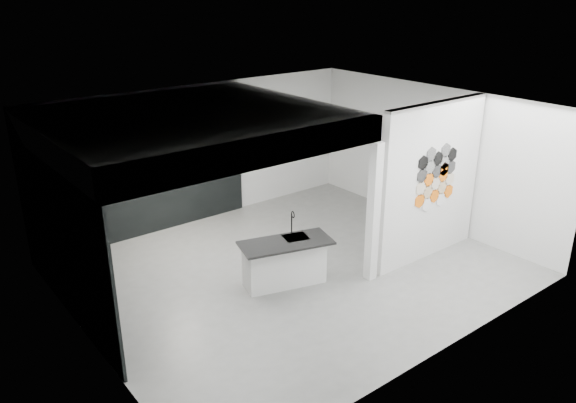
# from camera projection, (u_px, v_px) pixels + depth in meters

# --- Properties ---
(floor) EXTENTS (7.00, 6.00, 0.01)m
(floor) POSITION_uv_depth(u_px,v_px,m) (294.00, 270.00, 9.67)
(floor) COLOR slate
(partition_panel) EXTENTS (2.45, 0.15, 2.80)m
(partition_panel) POSITION_uv_depth(u_px,v_px,m) (431.00, 182.00, 9.71)
(partition_panel) COLOR silver
(partition_panel) RESTS_ON floor
(bay_clad_back) EXTENTS (4.40, 0.04, 2.35)m
(bay_clad_back) POSITION_uv_depth(u_px,v_px,m) (144.00, 177.00, 10.67)
(bay_clad_back) COLOR black
(bay_clad_back) RESTS_ON floor
(bay_clad_left) EXTENTS (0.04, 4.00, 2.35)m
(bay_clad_left) POSITION_uv_depth(u_px,v_px,m) (61.00, 242.00, 7.98)
(bay_clad_left) COLOR black
(bay_clad_left) RESTS_ON floor
(bulkhead) EXTENTS (4.40, 4.00, 0.40)m
(bulkhead) POSITION_uv_depth(u_px,v_px,m) (190.00, 125.00, 8.73)
(bulkhead) COLOR silver
(bulkhead) RESTS_ON corner_column
(corner_column) EXTENTS (0.16, 0.16, 2.35)m
(corner_column) POSITION_uv_depth(u_px,v_px,m) (373.00, 213.00, 8.98)
(corner_column) COLOR silver
(corner_column) RESTS_ON floor
(fascia_beam) EXTENTS (4.40, 0.16, 0.40)m
(fascia_beam) POSITION_uv_depth(u_px,v_px,m) (261.00, 152.00, 7.32)
(fascia_beam) COLOR silver
(fascia_beam) RESTS_ON corner_column
(wall_basin) EXTENTS (0.40, 0.60, 0.12)m
(wall_basin) POSITION_uv_depth(u_px,v_px,m) (85.00, 263.00, 8.08)
(wall_basin) COLOR silver
(wall_basin) RESTS_ON bay_clad_left
(display_shelf) EXTENTS (3.00, 0.15, 0.04)m
(display_shelf) POSITION_uv_depth(u_px,v_px,m) (150.00, 171.00, 10.61)
(display_shelf) COLOR black
(display_shelf) RESTS_ON bay_clad_back
(kitchen_island) EXTENTS (1.60, 1.03, 1.19)m
(kitchen_island) POSITION_uv_depth(u_px,v_px,m) (284.00, 261.00, 9.09)
(kitchen_island) COLOR silver
(kitchen_island) RESTS_ON floor
(stockpot) EXTENTS (0.31, 0.31, 0.20)m
(stockpot) POSITION_uv_depth(u_px,v_px,m) (93.00, 176.00, 9.94)
(stockpot) COLOR black
(stockpot) RESTS_ON display_shelf
(kettle) EXTENTS (0.18, 0.18, 0.14)m
(kettle) POSITION_uv_depth(u_px,v_px,m) (209.00, 154.00, 11.31)
(kettle) COLOR black
(kettle) RESTS_ON display_shelf
(glass_bowl) EXTENTS (0.19, 0.19, 0.10)m
(glass_bowl) POSITION_uv_depth(u_px,v_px,m) (212.00, 155.00, 11.36)
(glass_bowl) COLOR gray
(glass_bowl) RESTS_ON display_shelf
(glass_vase) EXTENTS (0.11, 0.11, 0.12)m
(glass_vase) POSITION_uv_depth(u_px,v_px,m) (212.00, 154.00, 11.36)
(glass_vase) COLOR gray
(glass_vase) RESTS_ON display_shelf
(bottle_dark) EXTENTS (0.07, 0.07, 0.17)m
(bottle_dark) POSITION_uv_depth(u_px,v_px,m) (150.00, 166.00, 10.57)
(bottle_dark) COLOR black
(bottle_dark) RESTS_ON display_shelf
(utensil_cup) EXTENTS (0.10, 0.10, 0.11)m
(utensil_cup) POSITION_uv_depth(u_px,v_px,m) (120.00, 173.00, 10.24)
(utensil_cup) COLOR black
(utensil_cup) RESTS_ON display_shelf
(hex_tile_cluster) EXTENTS (1.04, 0.02, 1.16)m
(hex_tile_cluster) POSITION_uv_depth(u_px,v_px,m) (436.00, 177.00, 9.63)
(hex_tile_cluster) COLOR orange
(hex_tile_cluster) RESTS_ON partition_panel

